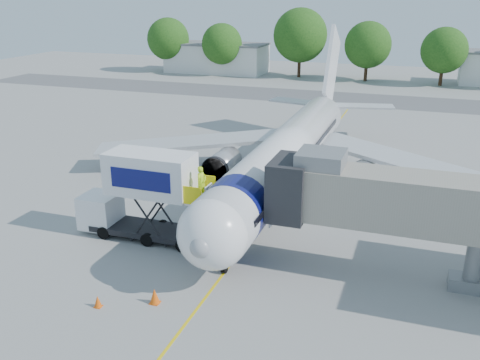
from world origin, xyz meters
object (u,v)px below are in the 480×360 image
(jet_bridge, at_px, (387,200))
(catering_hiloader, at_px, (142,196))
(aircraft, at_px, (289,153))
(ground_tug, at_px, (150,318))

(jet_bridge, distance_m, catering_hiloader, 14.34)
(aircraft, relative_size, jet_bridge, 2.71)
(ground_tug, bearing_deg, catering_hiloader, 132.09)
(catering_hiloader, distance_m, ground_tug, 10.21)
(aircraft, height_order, ground_tug, aircraft)
(aircraft, bearing_deg, jet_bridge, -54.30)
(jet_bridge, bearing_deg, catering_hiloader, -179.99)
(jet_bridge, xyz_separation_m, ground_tug, (-9.17, -8.63, -3.58))
(aircraft, relative_size, catering_hiloader, 4.44)
(aircraft, distance_m, jet_bridge, 13.77)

